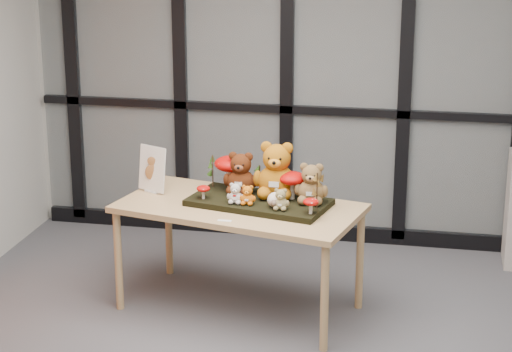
% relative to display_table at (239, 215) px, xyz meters
% --- Properties ---
extents(room_shell, '(5.00, 5.00, 5.00)m').
position_rel_display_table_xyz_m(room_shell, '(0.52, -1.06, 1.03)').
color(room_shell, '#B2B0A8').
rests_on(room_shell, floor).
extents(glass_partition, '(4.90, 0.06, 2.78)m').
position_rel_display_table_xyz_m(glass_partition, '(0.52, 1.41, 0.76)').
color(glass_partition, '#2D383F').
rests_on(glass_partition, floor).
extents(display_table, '(1.67, 1.10, 0.72)m').
position_rel_display_table_xyz_m(display_table, '(0.00, 0.00, 0.00)').
color(display_table, tan).
rests_on(display_table, floor).
extents(diorama_tray, '(0.96, 0.63, 0.04)m').
position_rel_display_table_xyz_m(diorama_tray, '(0.13, 0.03, 0.09)').
color(diorama_tray, black).
rests_on(diorama_tray, display_table).
extents(bear_pooh_yellow, '(0.36, 0.34, 0.40)m').
position_rel_display_table_xyz_m(bear_pooh_yellow, '(0.22, 0.13, 0.30)').
color(bear_pooh_yellow, '#AB630E').
rests_on(bear_pooh_yellow, diorama_tray).
extents(bear_brown_medium, '(0.27, 0.26, 0.31)m').
position_rel_display_table_xyz_m(bear_brown_medium, '(-0.02, 0.15, 0.26)').
color(bear_brown_medium, '#461D0A').
rests_on(bear_brown_medium, diorama_tray).
extents(bear_tan_back, '(0.26, 0.24, 0.28)m').
position_rel_display_table_xyz_m(bear_tan_back, '(0.46, 0.04, 0.25)').
color(bear_tan_back, brown).
rests_on(bear_tan_back, diorama_tray).
extents(bear_small_yellow, '(0.13, 0.12, 0.14)m').
position_rel_display_table_xyz_m(bear_small_yellow, '(0.07, -0.08, 0.17)').
color(bear_small_yellow, '#D5660F').
rests_on(bear_small_yellow, diorama_tray).
extents(bear_white_bow, '(0.13, 0.12, 0.15)m').
position_rel_display_table_xyz_m(bear_white_bow, '(-0.01, -0.07, 0.18)').
color(bear_white_bow, beige).
rests_on(bear_white_bow, diorama_tray).
extents(bear_beige_small, '(0.13, 0.13, 0.15)m').
position_rel_display_table_xyz_m(bear_beige_small, '(0.30, -0.14, 0.18)').
color(bear_beige_small, '#918451').
rests_on(bear_beige_small, diorama_tray).
extents(plush_cream_hedgehog, '(0.10, 0.09, 0.11)m').
position_rel_display_table_xyz_m(plush_cream_hedgehog, '(0.26, -0.10, 0.16)').
color(plush_cream_hedgehog, white).
rests_on(plush_cream_hedgehog, diorama_tray).
extents(mushroom_back_left, '(0.22, 0.22, 0.25)m').
position_rel_display_table_xyz_m(mushroom_back_left, '(-0.10, 0.22, 0.23)').
color(mushroom_back_left, '#A60805').
rests_on(mushroom_back_left, diorama_tray).
extents(mushroom_back_right, '(0.18, 0.18, 0.20)m').
position_rel_display_table_xyz_m(mushroom_back_right, '(0.33, 0.09, 0.20)').
color(mushroom_back_right, '#A60805').
rests_on(mushroom_back_right, diorama_tray).
extents(mushroom_front_left, '(0.09, 0.09, 0.10)m').
position_rel_display_table_xyz_m(mushroom_front_left, '(-0.23, -0.02, 0.15)').
color(mushroom_front_left, '#A60805').
rests_on(mushroom_front_left, diorama_tray).
extents(mushroom_front_right, '(0.10, 0.10, 0.11)m').
position_rel_display_table_xyz_m(mushroom_front_right, '(0.49, -0.18, 0.16)').
color(mushroom_front_right, '#A60805').
rests_on(mushroom_front_right, diorama_tray).
extents(sprig_green_far_left, '(0.05, 0.05, 0.22)m').
position_rel_display_table_xyz_m(sprig_green_far_left, '(-0.23, 0.23, 0.22)').
color(sprig_green_far_left, '#10330B').
rests_on(sprig_green_far_left, diorama_tray).
extents(sprig_green_mid_left, '(0.05, 0.05, 0.21)m').
position_rel_display_table_xyz_m(sprig_green_mid_left, '(-0.07, 0.24, 0.21)').
color(sprig_green_mid_left, '#10330B').
rests_on(sprig_green_mid_left, diorama_tray).
extents(sprig_dry_far_right, '(0.05, 0.05, 0.24)m').
position_rel_display_table_xyz_m(sprig_dry_far_right, '(0.51, 0.04, 0.23)').
color(sprig_dry_far_right, brown).
rests_on(sprig_dry_far_right, diorama_tray).
extents(sprig_dry_mid_right, '(0.05, 0.05, 0.23)m').
position_rel_display_table_xyz_m(sprig_dry_mid_right, '(0.51, -0.08, 0.22)').
color(sprig_dry_mid_right, brown).
rests_on(sprig_dry_mid_right, diorama_tray).
extents(sprig_green_centre, '(0.05, 0.05, 0.18)m').
position_rel_display_table_xyz_m(sprig_green_centre, '(0.09, 0.22, 0.19)').
color(sprig_green_centre, '#10330B').
rests_on(sprig_green_centre, diorama_tray).
extents(sign_holder, '(0.22, 0.13, 0.32)m').
position_rel_display_table_xyz_m(sign_holder, '(-0.63, 0.16, 0.21)').
color(sign_holder, silver).
rests_on(sign_holder, display_table).
extents(label_card, '(0.09, 0.03, 0.00)m').
position_rel_display_table_xyz_m(label_card, '(-0.02, -0.31, 0.07)').
color(label_card, white).
rests_on(label_card, display_table).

